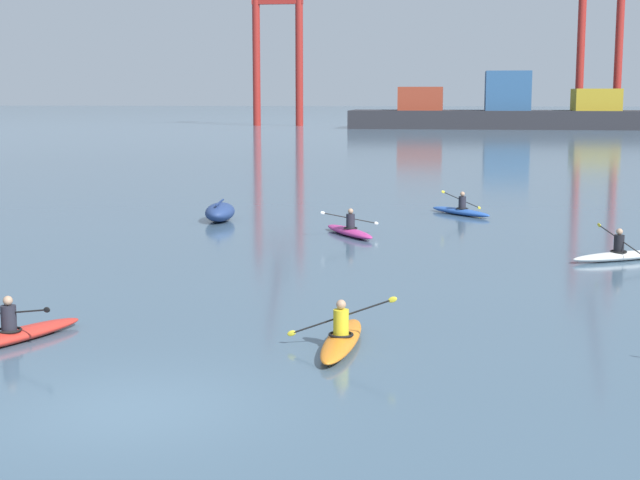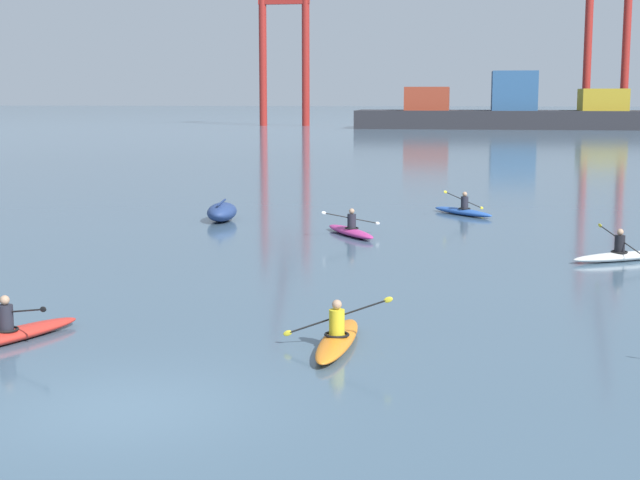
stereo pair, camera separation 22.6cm
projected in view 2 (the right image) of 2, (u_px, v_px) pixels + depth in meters
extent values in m
plane|color=#425B70|center=(122.00, 408.00, 14.90)|extent=(800.00, 800.00, 0.00)
cube|color=#28282D|center=(513.00, 120.00, 137.91)|extent=(45.13, 10.46, 2.61)
cube|color=#993823|center=(427.00, 99.00, 139.31)|extent=(6.32, 7.32, 3.35)
cube|color=#2D5684|center=(514.00, 91.00, 137.29)|extent=(6.32, 7.32, 5.58)
cube|color=#B29323|center=(603.00, 100.00, 135.63)|extent=(6.32, 7.32, 3.08)
cylinder|color=maroon|center=(263.00, 53.00, 149.80)|extent=(1.20, 1.20, 22.54)
cylinder|color=maroon|center=(306.00, 53.00, 148.79)|extent=(1.20, 1.20, 22.54)
cube|color=maroon|center=(284.00, 1.00, 148.11)|extent=(8.01, 0.90, 0.90)
cylinder|color=maroon|center=(588.00, 38.00, 144.24)|extent=(1.20, 1.20, 26.56)
cylinder|color=maroon|center=(627.00, 38.00, 143.40)|extent=(1.20, 1.20, 26.56)
ellipsoid|color=navy|center=(222.00, 212.00, 37.00)|extent=(1.38, 2.71, 0.70)
cube|color=navy|center=(222.00, 202.00, 36.94)|extent=(0.28, 1.94, 0.06)
ellipsoid|color=red|center=(11.00, 335.00, 18.90)|extent=(1.92, 3.35, 0.26)
torus|color=black|center=(6.00, 329.00, 18.80)|extent=(0.65, 0.65, 0.05)
cylinder|color=#23232D|center=(6.00, 317.00, 18.76)|extent=(0.30, 0.30, 0.50)
sphere|color=tan|center=(5.00, 300.00, 18.71)|extent=(0.19, 0.19, 0.19)
cylinder|color=black|center=(7.00, 312.00, 18.79)|extent=(1.91, 0.87, 0.40)
ellipsoid|color=black|center=(43.00, 309.00, 18.21)|extent=(0.20, 0.12, 0.14)
ellipsoid|color=#2856B2|center=(463.00, 212.00, 38.87)|extent=(2.70, 2.94, 0.26)
torus|color=black|center=(464.00, 209.00, 38.76)|extent=(0.69, 0.69, 0.05)
cylinder|color=#23232D|center=(465.00, 203.00, 38.73)|extent=(0.30, 0.30, 0.50)
sphere|color=tan|center=(465.00, 194.00, 38.67)|extent=(0.19, 0.19, 0.19)
cylinder|color=black|center=(464.00, 200.00, 38.75)|extent=(1.50, 1.33, 0.80)
ellipsoid|color=yellow|center=(445.00, 192.00, 38.17)|extent=(0.18, 0.17, 0.17)
ellipsoid|color=yellow|center=(482.00, 208.00, 39.34)|extent=(0.18, 0.17, 0.17)
ellipsoid|color=orange|center=(338.00, 340.00, 18.52)|extent=(0.72, 3.42, 0.26)
torus|color=black|center=(337.00, 335.00, 18.40)|extent=(0.51, 0.51, 0.05)
cylinder|color=gold|center=(337.00, 322.00, 18.36)|extent=(0.30, 0.30, 0.50)
sphere|color=tan|center=(337.00, 305.00, 18.31)|extent=(0.19, 0.19, 0.19)
cylinder|color=black|center=(337.00, 317.00, 18.40)|extent=(1.98, 0.10, 0.78)
ellipsoid|color=yellow|center=(288.00, 333.00, 18.63)|extent=(0.21, 0.05, 0.17)
ellipsoid|color=yellow|center=(388.00, 300.00, 18.16)|extent=(0.21, 0.05, 0.17)
ellipsoid|color=silver|center=(622.00, 256.00, 28.13)|extent=(3.24, 2.23, 0.26)
torus|color=black|center=(619.00, 252.00, 28.07)|extent=(0.67, 0.67, 0.05)
cylinder|color=black|center=(620.00, 244.00, 28.03)|extent=(0.30, 0.30, 0.50)
sphere|color=tan|center=(620.00, 232.00, 27.98)|extent=(0.19, 0.19, 0.19)
cylinder|color=black|center=(621.00, 240.00, 28.04)|extent=(1.04, 1.76, 0.66)
ellipsoid|color=yellow|center=(600.00, 225.00, 28.91)|extent=(0.14, 0.20, 0.16)
ellipsoid|color=#C13384|center=(350.00, 232.00, 33.20)|extent=(2.30, 3.20, 0.26)
torus|color=black|center=(352.00, 228.00, 33.09)|extent=(0.67, 0.67, 0.05)
cylinder|color=#23232D|center=(352.00, 221.00, 33.05)|extent=(0.30, 0.30, 0.50)
sphere|color=tan|center=(352.00, 211.00, 33.00)|extent=(0.19, 0.19, 0.19)
cylinder|color=black|center=(351.00, 218.00, 33.08)|extent=(1.76, 1.11, 0.50)
ellipsoid|color=silver|center=(324.00, 213.00, 32.65)|extent=(0.19, 0.14, 0.15)
ellipsoid|color=silver|center=(378.00, 223.00, 33.51)|extent=(0.19, 0.14, 0.15)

